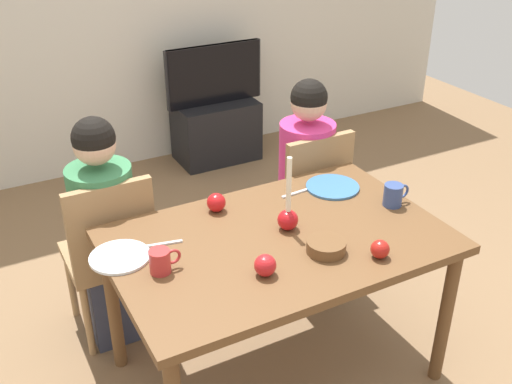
# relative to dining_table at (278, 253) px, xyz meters

# --- Properties ---
(ground_plane) EXTENTS (7.68, 7.68, 0.00)m
(ground_plane) POSITION_rel_dining_table_xyz_m (0.00, 0.00, -0.67)
(ground_plane) COLOR brown
(dining_table) EXTENTS (1.40, 0.90, 0.75)m
(dining_table) POSITION_rel_dining_table_xyz_m (0.00, 0.00, 0.00)
(dining_table) COLOR brown
(dining_table) RESTS_ON ground
(chair_left) EXTENTS (0.40, 0.40, 0.90)m
(chair_left) POSITION_rel_dining_table_xyz_m (-0.57, 0.61, -0.15)
(chair_left) COLOR #99754C
(chair_left) RESTS_ON ground
(chair_right) EXTENTS (0.40, 0.40, 0.90)m
(chair_right) POSITION_rel_dining_table_xyz_m (0.55, 0.61, -0.15)
(chair_right) COLOR #99754C
(chair_right) RESTS_ON ground
(person_left_child) EXTENTS (0.30, 0.30, 1.17)m
(person_left_child) POSITION_rel_dining_table_xyz_m (-0.57, 0.64, -0.10)
(person_left_child) COLOR #33384C
(person_left_child) RESTS_ON ground
(person_right_child) EXTENTS (0.30, 0.30, 1.17)m
(person_right_child) POSITION_rel_dining_table_xyz_m (0.55, 0.64, -0.10)
(person_right_child) COLOR #33384C
(person_right_child) RESTS_ON ground
(tv_stand) EXTENTS (0.64, 0.40, 0.48)m
(tv_stand) POSITION_rel_dining_table_xyz_m (0.76, 2.30, -0.43)
(tv_stand) COLOR black
(tv_stand) RESTS_ON ground
(tv) EXTENTS (0.79, 0.05, 0.46)m
(tv) POSITION_rel_dining_table_xyz_m (0.76, 2.30, 0.04)
(tv) COLOR black
(tv) RESTS_ON tv_stand
(candle_centerpiece) EXTENTS (0.09, 0.09, 0.34)m
(candle_centerpiece) POSITION_rel_dining_table_xyz_m (0.07, 0.04, 0.15)
(candle_centerpiece) COLOR red
(candle_centerpiece) RESTS_ON dining_table
(plate_left) EXTENTS (0.24, 0.24, 0.01)m
(plate_left) POSITION_rel_dining_table_xyz_m (-0.63, 0.16, 0.09)
(plate_left) COLOR silver
(plate_left) RESTS_ON dining_table
(plate_right) EXTENTS (0.26, 0.26, 0.01)m
(plate_right) POSITION_rel_dining_table_xyz_m (0.45, 0.26, 0.09)
(plate_right) COLOR teal
(plate_right) RESTS_ON dining_table
(mug_left) EXTENTS (0.13, 0.08, 0.10)m
(mug_left) POSITION_rel_dining_table_xyz_m (-0.52, -0.00, 0.13)
(mug_left) COLOR #B72D2D
(mug_left) RESTS_ON dining_table
(mug_right) EXTENTS (0.13, 0.09, 0.10)m
(mug_right) POSITION_rel_dining_table_xyz_m (0.60, -0.01, 0.14)
(mug_right) COLOR #33477F
(mug_right) RESTS_ON dining_table
(fork_left) EXTENTS (0.18, 0.05, 0.01)m
(fork_left) POSITION_rel_dining_table_xyz_m (-0.46, 0.18, 0.09)
(fork_left) COLOR silver
(fork_left) RESTS_ON dining_table
(fork_right) EXTENTS (0.18, 0.03, 0.01)m
(fork_right) POSITION_rel_dining_table_xyz_m (0.27, 0.29, 0.09)
(fork_right) COLOR silver
(fork_right) RESTS_ON dining_table
(bowl_walnuts) EXTENTS (0.16, 0.16, 0.05)m
(bowl_walnuts) POSITION_rel_dining_table_xyz_m (0.11, -0.19, 0.11)
(bowl_walnuts) COLOR brown
(bowl_walnuts) RESTS_ON dining_table
(apple_near_candle) EXTENTS (0.08, 0.08, 0.08)m
(apple_near_candle) POSITION_rel_dining_table_xyz_m (0.28, -0.32, 0.12)
(apple_near_candle) COLOR #AE1C16
(apple_near_candle) RESTS_ON dining_table
(apple_by_left_plate) EXTENTS (0.09, 0.09, 0.09)m
(apple_by_left_plate) POSITION_rel_dining_table_xyz_m (-0.14, 0.32, 0.13)
(apple_by_left_plate) COLOR red
(apple_by_left_plate) RESTS_ON dining_table
(apple_by_right_mug) EXTENTS (0.09, 0.09, 0.09)m
(apple_by_right_mug) POSITION_rel_dining_table_xyz_m (-0.18, -0.21, 0.13)
(apple_by_right_mug) COLOR red
(apple_by_right_mug) RESTS_ON dining_table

